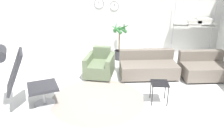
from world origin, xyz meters
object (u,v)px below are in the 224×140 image
at_px(side_table, 160,85).
at_px(couch_low, 148,67).
at_px(lounge_chair, 21,73).
at_px(armchair_red, 100,66).
at_px(couch_second, 204,69).
at_px(potted_plant, 120,43).
at_px(shelf_unit, 197,23).

bearing_deg(side_table, couch_low, 94.16).
distance_m(lounge_chair, armchair_red, 2.26).
xyz_separation_m(lounge_chair, side_table, (2.77, 0.37, -0.37)).
bearing_deg(side_table, lounge_chair, -172.41).
height_order(couch_second, potted_plant, potted_plant).
height_order(couch_low, shelf_unit, shelf_unit).
height_order(side_table, shelf_unit, shelf_unit).
height_order(lounge_chair, side_table, lounge_chair).
relative_size(lounge_chair, shelf_unit, 0.72).
bearing_deg(side_table, potted_plant, 108.56).
height_order(couch_low, couch_second, same).
distance_m(couch_second, potted_plant, 2.67).
height_order(armchair_red, side_table, armchair_red).
bearing_deg(lounge_chair, couch_second, 86.84).
distance_m(lounge_chair, side_table, 2.81).
height_order(armchair_red, potted_plant, potted_plant).
distance_m(armchair_red, couch_low, 1.32).
bearing_deg(armchair_red, couch_low, -172.49).
bearing_deg(potted_plant, shelf_unit, 6.29).
distance_m(couch_low, couch_second, 1.49).
bearing_deg(lounge_chair, side_table, 71.46).
bearing_deg(lounge_chair, potted_plant, 122.88).
xyz_separation_m(side_table, potted_plant, (-0.91, 2.72, 0.14)).
xyz_separation_m(armchair_red, side_table, (1.42, -1.38, 0.13)).
height_order(armchair_red, couch_low, armchair_red).
xyz_separation_m(couch_second, side_table, (-1.39, -1.39, 0.15)).
relative_size(couch_low, couch_second, 1.23).
xyz_separation_m(armchair_red, couch_low, (1.32, 0.03, -0.02)).
xyz_separation_m(couch_low, side_table, (0.10, -1.41, 0.15)).
xyz_separation_m(potted_plant, shelf_unit, (2.47, 0.27, 0.63)).
relative_size(couch_second, shelf_unit, 0.70).
height_order(lounge_chair, armchair_red, lounge_chair).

